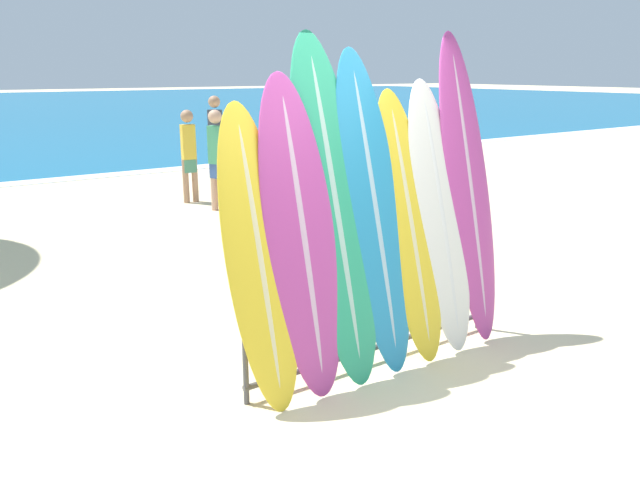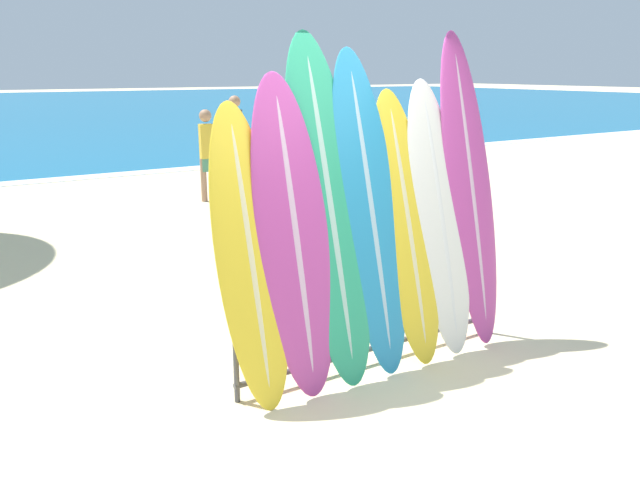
% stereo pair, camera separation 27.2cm
% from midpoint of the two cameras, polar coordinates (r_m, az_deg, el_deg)
% --- Properties ---
extents(ground_plane, '(160.00, 160.00, 0.00)m').
position_cam_midpoint_polar(ground_plane, '(4.64, 3.58, -13.58)').
color(ground_plane, beige).
extents(surfboard_rack, '(2.37, 0.04, 0.80)m').
position_cam_midpoint_polar(surfboard_rack, '(4.89, 3.73, -6.36)').
color(surfboard_rack, '#47474C').
rests_on(surfboard_rack, ground_plane).
extents(surfboard_slot_0, '(0.49, 0.62, 2.05)m').
position_cam_midpoint_polar(surfboard_slot_0, '(4.20, -7.48, -1.62)').
color(surfboard_slot_0, yellow).
rests_on(surfboard_slot_0, ground_plane).
extents(surfboard_slot_1, '(0.57, 0.65, 2.24)m').
position_cam_midpoint_polar(surfboard_slot_1, '(4.34, -3.54, 0.34)').
color(surfboard_slot_1, '#B23D8E').
rests_on(surfboard_slot_1, ground_plane).
extents(surfboard_slot_2, '(0.59, 0.80, 2.53)m').
position_cam_midpoint_polar(surfboard_slot_2, '(4.53, -0.39, 2.90)').
color(surfboard_slot_2, '#289E70').
rests_on(surfboard_slot_2, ground_plane).
extents(surfboard_slot_3, '(0.53, 0.75, 2.42)m').
position_cam_midpoint_polar(surfboard_slot_3, '(4.73, 3.28, 2.68)').
color(surfboard_slot_3, teal).
rests_on(surfboard_slot_3, ground_plane).
extents(surfboard_slot_4, '(0.51, 0.70, 2.11)m').
position_cam_midpoint_polar(surfboard_slot_4, '(4.94, 6.60, 1.32)').
color(surfboard_slot_4, yellow).
rests_on(surfboard_slot_4, ground_plane).
extents(surfboard_slot_5, '(0.53, 0.68, 2.19)m').
position_cam_midpoint_polar(surfboard_slot_5, '(5.15, 9.40, 2.21)').
color(surfboard_slot_5, silver).
rests_on(surfboard_slot_5, ground_plane).
extents(surfboard_slot_6, '(0.49, 0.72, 2.57)m').
position_cam_midpoint_polar(surfboard_slot_6, '(5.38, 11.94, 4.72)').
color(surfboard_slot_6, '#B23D8E').
rests_on(surfboard_slot_6, ground_plane).
extents(person_near_water, '(0.20, 0.26, 1.52)m').
position_cam_midpoint_polar(person_near_water, '(9.02, 0.88, 6.28)').
color(person_near_water, '#846047').
rests_on(person_near_water, ground_plane).
extents(person_mid_beach, '(0.24, 0.29, 1.76)m').
position_cam_midpoint_polar(person_mid_beach, '(12.82, -10.13, 9.30)').
color(person_mid_beach, '#A87A5B').
rests_on(person_mid_beach, ground_plane).
extents(person_far_left, '(0.27, 0.21, 1.59)m').
position_cam_midpoint_polar(person_far_left, '(11.08, -12.60, 7.80)').
color(person_far_left, '#A87A5B').
rests_on(person_far_left, ground_plane).
extents(person_far_right, '(0.23, 0.28, 1.64)m').
position_cam_midpoint_polar(person_far_right, '(10.30, -10.19, 7.52)').
color(person_far_right, tan).
rests_on(person_far_right, ground_plane).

